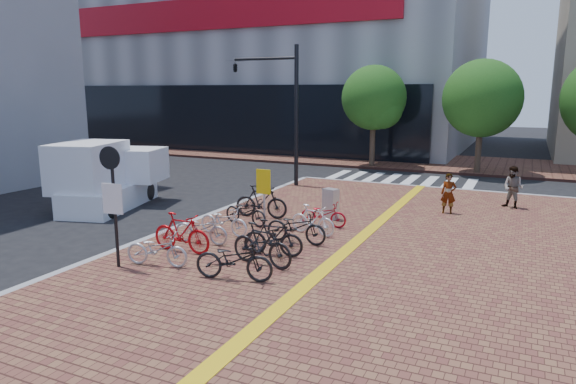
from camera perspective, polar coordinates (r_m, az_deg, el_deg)
The scene contains 27 objects.
ground at distance 14.75m, azimuth -2.12°, elevation -7.05°, with size 120.00×120.00×0.00m, color black.
sidewalk at distance 9.38m, azimuth 0.36°, elevation -17.80°, with size 14.00×34.00×0.15m, color brown.
tactile_strip at distance 9.75m, azimuth -5.21°, elevation -16.10°, with size 0.40×34.00×0.01m, color gold.
kerb_west at distance 13.60m, azimuth -27.96°, elevation -9.69°, with size 0.25×34.00×0.15m, color gray.
kerb_north at distance 25.10m, azimuth 16.81°, elevation 0.31°, with size 14.00×0.25×0.15m, color gray.
far_sidewalk at distance 34.36m, azimuth 14.10°, elevation 3.28°, with size 70.00×8.00×0.15m, color brown.
crosswalk at distance 27.50m, azimuth 12.27°, elevation 1.30°, with size 7.50×4.00×0.01m.
street_trees at distance 29.94m, azimuth 22.74°, elevation 9.37°, with size 16.20×4.60×6.35m.
bike_0 at distance 13.75m, azimuth -14.36°, elevation -6.18°, with size 0.59×1.70×0.89m, color #B8B8BD.
bike_1 at distance 14.70m, azimuth -11.76°, elevation -4.45°, with size 0.53×1.87×1.12m, color #B40C12.
bike_2 at distance 15.43m, azimuth -9.64°, elevation -4.03°, with size 0.61×1.74×0.91m, color #A9A9AD.
bike_3 at distance 16.24m, azimuth -7.15°, elevation -3.17°, with size 0.61×1.75×0.92m, color silver.
bike_4 at distance 17.39m, azimuth -4.72°, elevation -2.18°, with size 0.60×1.72×0.90m, color black.
bike_5 at distance 18.29m, azimuth -2.99°, elevation -1.06°, with size 0.55×1.95×1.17m, color black.
bike_6 at distance 12.41m, azimuth -6.02°, elevation -7.48°, with size 0.67×1.93×1.01m, color black.
bike_7 at distance 13.32m, azimuth -2.93°, elevation -5.87°, with size 0.53×1.87×1.12m, color black.
bike_8 at distance 14.11m, azimuth -1.67°, elevation -5.09°, with size 0.48×1.70×1.02m, color black.
bike_9 at distance 15.27m, azimuth 0.91°, elevation -3.87°, with size 0.66×1.89×1.00m, color black.
bike_10 at distance 16.14m, azimuth 2.77°, elevation -3.12°, with size 0.45×1.60×0.96m, color white.
bike_11 at distance 17.16m, azimuth 3.93°, elevation -2.46°, with size 0.56×1.60×0.84m, color #B00C1B.
pedestrian_a at distance 19.76m, azimuth 17.40°, elevation -0.16°, with size 0.54×0.36×1.49m, color gray.
pedestrian_b at distance 21.52m, azimuth 23.74°, elevation 0.47°, with size 0.79×0.62×1.63m, color #454D58.
utility_box at distance 18.13m, azimuth 4.75°, elevation -1.33°, with size 0.50×0.36×1.09m, color #BBBBC0.
yellow_sign at distance 17.09m, azimuth -2.72°, elevation 0.59°, with size 0.52×0.12×1.91m.
notice_sign at distance 13.57m, azimuth -18.91°, elevation -0.01°, with size 0.58×0.16×3.13m.
traffic_light_pole at distance 24.91m, azimuth -2.29°, elevation 11.31°, with size 3.51×1.35×6.54m.
box_truck at distance 21.51m, azimuth -19.40°, elevation 1.59°, with size 3.15×4.99×2.68m.
Camera 1 is at (6.42, -12.45, 4.63)m, focal length 32.00 mm.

